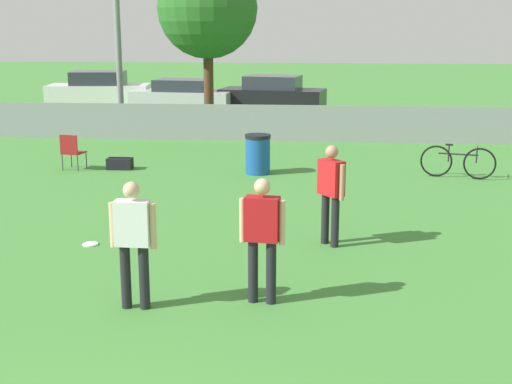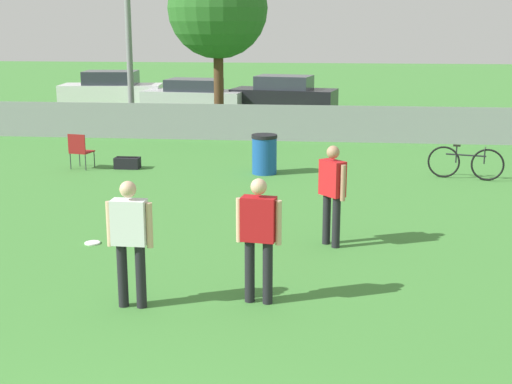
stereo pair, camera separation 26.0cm
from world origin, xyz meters
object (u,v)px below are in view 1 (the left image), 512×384
Objects in this scene: bicycle_sideline at (458,162)px; trash_bin at (258,154)px; player_thrower_red at (262,232)px; parked_car_silver at (182,95)px; player_receiver_white at (133,236)px; player_defender_red at (331,188)px; parked_car_white at (99,90)px; tree_near_pole at (207,9)px; folding_chair_sideline at (72,150)px; frisbee_disc at (90,244)px; gear_bag_sideline at (120,164)px; parked_car_dark at (273,94)px.

trash_bin is at bearing -166.72° from bicycle_sideline.
parked_car_silver is (-4.71, 19.92, -0.32)m from player_thrower_red.
player_receiver_white is 8.37m from trash_bin.
parked_car_white is (-9.45, 18.62, -0.24)m from player_defender_red.
bicycle_sideline is (6.80, -6.71, -3.56)m from tree_near_pole.
frisbee_disc is at bearing 122.64° from folding_chair_sideline.
tree_near_pole is 1.27× the size of parked_car_white.
parked_car_silver reaches higher than frisbee_disc.
trash_bin reaches higher than frisbee_disc.
frisbee_disc is 6.16m from gear_bag_sideline.
tree_near_pole is 7.52m from gear_bag_sideline.
player_receiver_white reaches higher than folding_chair_sideline.
trash_bin is (2.14, -6.60, -3.47)m from tree_near_pole.
trash_bin is at bearing -64.82° from parked_car_silver.
bicycle_sideline is 1.77× the size of trash_bin.
player_receiver_white is at bearing -74.63° from parked_car_silver.
player_thrower_red is 1.75× the size of trash_bin.
parked_car_white is (-6.95, 21.46, -0.24)m from player_receiver_white.
gear_bag_sideline is 11.70m from parked_car_silver.
folding_chair_sideline reaches higher than gear_bag_sideline.
player_defender_red is 4.01m from frisbee_disc.
parked_car_dark reaches higher than frisbee_disc.
frisbee_disc is 17.82m from parked_car_silver.
player_defender_red is 18.29m from parked_car_silver.
tree_near_pole reaches higher than player_thrower_red.
tree_near_pole reaches higher than parked_car_silver.
player_defender_red is 2.69× the size of gear_bag_sideline.
tree_near_pole is at bearing 156.82° from player_defender_red.
parked_car_white reaches higher than parked_car_dark.
player_defender_red is 5.73m from trash_bin.
player_defender_red is (3.76, -12.08, -2.98)m from tree_near_pole.
parked_car_silver is at bearing -23.50° from parked_car_white.
parked_car_dark reaches higher than trash_bin.
bicycle_sideline is 8.09m from gear_bag_sideline.
tree_near_pole reaches higher than player_defender_red.
player_thrower_red is 0.38× the size of parked_car_dark.
tree_near_pole is at bearing -54.75° from parked_car_white.
parked_car_dark is at bearing 84.00° from frisbee_disc.
player_defender_red reaches higher than folding_chair_sideline.
parked_car_dark is (3.63, 0.23, 0.06)m from parked_car_silver.
player_receiver_white reaches higher than parked_car_silver.
trash_bin is 1.54× the size of gear_bag_sideline.
player_defender_red reaches higher than parked_car_dark.
player_receiver_white is at bearing -96.06° from trash_bin.
player_receiver_white is at bearing -109.33° from bicycle_sideline.
parked_car_dark is at bearing 89.98° from player_receiver_white.
player_receiver_white is at bearing -73.44° from gear_bag_sideline.
player_thrower_red reaches higher than bicycle_sideline.
player_thrower_red reaches higher than frisbee_disc.
gear_bag_sideline is at bearing 107.95° from player_receiver_white.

